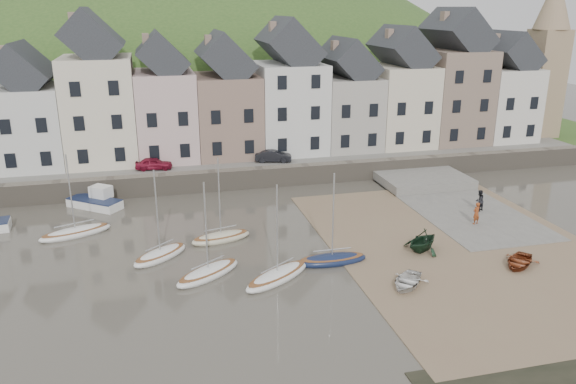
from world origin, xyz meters
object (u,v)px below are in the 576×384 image
object	(u,v)px
person_dark	(479,200)
car_right	(273,156)
rowboat_white	(407,281)
car_left	(154,164)
rowboat_red	(519,261)
person_red	(476,213)
sailboat_0	(76,232)
rowboat_green	(422,240)

from	to	relation	value
person_dark	car_right	size ratio (longest dim) A/B	0.50
rowboat_white	car_left	bearing A→B (deg)	164.15
rowboat_red	person_red	world-z (taller)	person_red
sailboat_0	person_dark	xyz separation A→B (m)	(31.21, -2.68, 0.74)
person_dark	car_left	bearing A→B (deg)	-51.82
person_dark	car_left	world-z (taller)	car_left
rowboat_white	rowboat_green	world-z (taller)	rowboat_green
rowboat_red	person_dark	xyz separation A→B (m)	(3.07, 9.61, 0.63)
person_red	car_left	world-z (taller)	car_left
rowboat_green	car_left	world-z (taller)	car_left
rowboat_red	car_right	size ratio (longest dim) A/B	0.85
sailboat_0	rowboat_green	world-z (taller)	sailboat_0
rowboat_green	car_right	size ratio (longest dim) A/B	0.84
sailboat_0	car_right	world-z (taller)	sailboat_0
rowboat_white	rowboat_green	xyz separation A→B (m)	(3.22, 4.45, 0.47)
person_red	car_left	distance (m)	28.45
car_right	car_left	bearing A→B (deg)	104.15
rowboat_white	person_red	size ratio (longest dim) A/B	1.71
rowboat_green	person_dark	bearing A→B (deg)	97.20
person_dark	car_left	xyz separation A→B (m)	(-25.31, 13.47, 1.17)
rowboat_red	person_red	distance (m)	7.21
person_red	person_dark	xyz separation A→B (m)	(1.82, 2.53, 0.01)
rowboat_white	person_red	world-z (taller)	person_red
rowboat_green	person_red	distance (m)	7.07
rowboat_green	car_right	xyz separation A→B (m)	(-6.03, 19.43, 1.34)
rowboat_white	car_right	bearing A→B (deg)	140.35
person_dark	sailboat_0	bearing A→B (deg)	-28.70
sailboat_0	person_red	bearing A→B (deg)	-10.06
sailboat_0	car_right	xyz separation A→B (m)	(17.17, 10.79, 1.92)
person_red	rowboat_red	bearing A→B (deg)	63.12
sailboat_0	rowboat_white	world-z (taller)	sailboat_0
sailboat_0	rowboat_white	xyz separation A→B (m)	(19.99, -13.09, 0.11)
person_dark	car_left	size ratio (longest dim) A/B	0.53
person_red	person_dark	world-z (taller)	person_dark
person_dark	car_right	bearing A→B (deg)	-67.61
sailboat_0	person_red	world-z (taller)	sailboat_0
rowboat_white	car_left	distance (m)	27.79
person_red	car_right	bearing A→B (deg)	-69.54
person_dark	rowboat_red	bearing A→B (deg)	48.51
rowboat_white	person_red	distance (m)	12.28
car_right	rowboat_green	bearing A→B (deg)	-148.60
car_left	person_red	bearing A→B (deg)	-117.43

